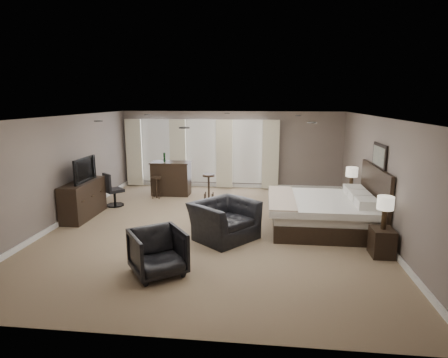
# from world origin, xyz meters

# --- Properties ---
(room) EXTENTS (7.60, 8.60, 2.64)m
(room) POSITION_xyz_m (0.00, 0.00, 1.30)
(room) COLOR #816C52
(room) RESTS_ON ground
(window_bay) EXTENTS (5.25, 0.20, 2.30)m
(window_bay) POSITION_xyz_m (-1.00, 4.11, 1.20)
(window_bay) COLOR silver
(window_bay) RESTS_ON room
(bed) EXTENTS (2.36, 2.26, 1.50)m
(bed) POSITION_xyz_m (2.58, 0.19, 0.75)
(bed) COLOR silver
(bed) RESTS_ON ground
(nightstand_near) EXTENTS (0.41, 0.50, 0.55)m
(nightstand_near) POSITION_xyz_m (3.47, -1.26, 0.27)
(nightstand_near) COLOR black
(nightstand_near) RESTS_ON ground
(nightstand_far) EXTENTS (0.44, 0.54, 0.59)m
(nightstand_far) POSITION_xyz_m (3.47, 1.64, 0.30)
(nightstand_far) COLOR black
(nightstand_far) RESTS_ON ground
(lamp_near) EXTENTS (0.31, 0.31, 0.64)m
(lamp_near) POSITION_xyz_m (3.47, -1.26, 0.87)
(lamp_near) COLOR beige
(lamp_near) RESTS_ON nightstand_near
(lamp_far) EXTENTS (0.31, 0.31, 0.64)m
(lamp_far) POSITION_xyz_m (3.47, 1.64, 0.91)
(lamp_far) COLOR beige
(lamp_far) RESTS_ON nightstand_far
(wall_art) EXTENTS (0.04, 0.96, 0.56)m
(wall_art) POSITION_xyz_m (3.70, 0.19, 1.75)
(wall_art) COLOR slate
(wall_art) RESTS_ON room
(dresser) EXTENTS (0.52, 1.61, 0.94)m
(dresser) POSITION_xyz_m (-3.45, 0.43, 0.47)
(dresser) COLOR black
(dresser) RESTS_ON ground
(tv) EXTENTS (0.63, 1.09, 0.14)m
(tv) POSITION_xyz_m (-3.45, 0.43, 1.01)
(tv) COLOR black
(tv) RESTS_ON dresser
(armchair_near) EXTENTS (1.45, 1.51, 1.11)m
(armchair_near) POSITION_xyz_m (0.33, -0.69, 0.56)
(armchair_near) COLOR black
(armchair_near) RESTS_ON ground
(armchair_far) EXTENTS (1.16, 1.15, 0.88)m
(armchair_far) POSITION_xyz_m (-0.62, -2.51, 0.44)
(armchair_far) COLOR black
(armchair_far) RESTS_ON ground
(bar_counter) EXTENTS (1.23, 0.64, 1.07)m
(bar_counter) POSITION_xyz_m (-1.78, 2.97, 0.54)
(bar_counter) COLOR black
(bar_counter) RESTS_ON ground
(bar_stool_left) EXTENTS (0.37, 0.37, 0.67)m
(bar_stool_left) POSITION_xyz_m (-2.13, 2.49, 0.34)
(bar_stool_left) COLOR black
(bar_stool_left) RESTS_ON ground
(bar_stool_right) EXTENTS (0.44, 0.44, 0.78)m
(bar_stool_right) POSITION_xyz_m (-0.51, 2.53, 0.39)
(bar_stool_right) COLOR black
(bar_stool_right) RESTS_ON ground
(desk_chair) EXTENTS (0.70, 0.70, 0.97)m
(desk_chair) POSITION_xyz_m (-3.06, 1.51, 0.48)
(desk_chair) COLOR black
(desk_chair) RESTS_ON ground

